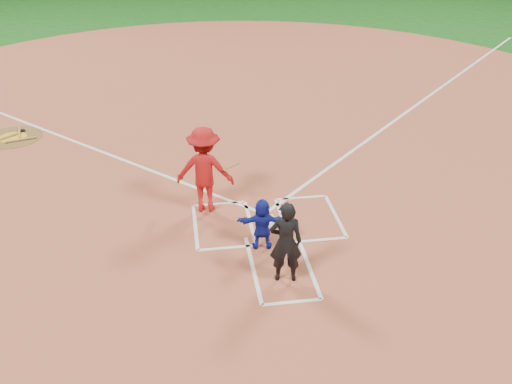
{
  "coord_description": "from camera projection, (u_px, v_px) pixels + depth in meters",
  "views": [
    {
      "loc": [
        -1.83,
        -10.65,
        6.79
      ],
      "look_at": [
        -0.3,
        -0.4,
        1.0
      ],
      "focal_mm": 40.0,
      "sensor_mm": 36.0,
      "label": 1
    }
  ],
  "objects": [
    {
      "name": "chalk_markings",
      "position": [
        238.0,
        129.0,
        17.3
      ],
      "size": [
        28.35,
        17.32,
        0.01
      ],
      "color": "white",
      "rests_on": "home_plate_dirt"
    },
    {
      "name": "on_deck_bat_c",
      "position": [
        21.0,
        140.0,
        16.53
      ],
      "size": [
        0.82,
        0.31,
        0.06
      ],
      "primitive_type": "cylinder",
      "rotation": [
        1.57,
        0.0,
        1.87
      ],
      "color": "olive",
      "rests_on": "on_deck_circle"
    },
    {
      "name": "bat_weight_donut",
      "position": [
        22.0,
        131.0,
        17.12
      ],
      "size": [
        0.19,
        0.19,
        0.05
      ],
      "primitive_type": "torus",
      "color": "black",
      "rests_on": "on_deck_circle"
    },
    {
      "name": "home_plate",
      "position": [
        267.0,
        221.0,
        12.73
      ],
      "size": [
        0.6,
        0.6,
        0.02
      ],
      "primitive_type": "cylinder",
      "rotation": [
        0.0,
        0.0,
        3.14
      ],
      "color": "silver",
      "rests_on": "home_plate_dirt"
    },
    {
      "name": "ground",
      "position": [
        267.0,
        221.0,
        12.74
      ],
      "size": [
        120.0,
        120.0,
        0.0
      ],
      "primitive_type": "plane",
      "color": "#124B14",
      "rests_on": "ground"
    },
    {
      "name": "umpire",
      "position": [
        286.0,
        242.0,
        10.51
      ],
      "size": [
        0.65,
        0.47,
        1.68
      ],
      "primitive_type": "imported",
      "rotation": [
        0.0,
        0.0,
        3.03
      ],
      "color": "black",
      "rests_on": "home_plate_dirt"
    },
    {
      "name": "on_deck_circle",
      "position": [
        13.0,
        137.0,
        16.77
      ],
      "size": [
        1.7,
        1.7,
        0.01
      ],
      "primitive_type": "cylinder",
      "color": "brown",
      "rests_on": "home_plate_dirt"
    },
    {
      "name": "home_plate_dirt",
      "position": [
        235.0,
        121.0,
        17.92
      ],
      "size": [
        28.0,
        28.0,
        0.01
      ],
      "primitive_type": "cylinder",
      "color": "#9C4B33",
      "rests_on": "ground"
    },
    {
      "name": "on_deck_logo",
      "position": [
        13.0,
        137.0,
        16.76
      ],
      "size": [
        0.8,
        0.8,
        0.0
      ],
      "primitive_type": "cylinder",
      "color": "gold",
      "rests_on": "on_deck_circle"
    },
    {
      "name": "on_deck_bat_b",
      "position": [
        4.0,
        138.0,
        16.64
      ],
      "size": [
        0.66,
        0.62,
        0.06
      ],
      "primitive_type": "cylinder",
      "rotation": [
        1.57,
        0.0,
        -0.82
      ],
      "color": "olive",
      "rests_on": "on_deck_circle"
    },
    {
      "name": "batter_at_plate",
      "position": [
        205.0,
        170.0,
        12.71
      ],
      "size": [
        1.54,
        1.04,
        2.01
      ],
      "color": "#A71214",
      "rests_on": "home_plate_dirt"
    },
    {
      "name": "on_deck_bat_a",
      "position": [
        19.0,
        133.0,
        16.98
      ],
      "size": [
        0.25,
        0.83,
        0.06
      ],
      "primitive_type": "cylinder",
      "rotation": [
        1.57,
        0.0,
        0.23
      ],
      "color": "#A8783D",
      "rests_on": "on_deck_circle"
    },
    {
      "name": "catcher",
      "position": [
        262.0,
        224.0,
        11.58
      ],
      "size": [
        1.06,
        0.44,
        1.11
      ],
      "primitive_type": "imported",
      "rotation": [
        0.0,
        0.0,
        3.03
      ],
      "color": "#121D99",
      "rests_on": "home_plate_dirt"
    }
  ]
}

